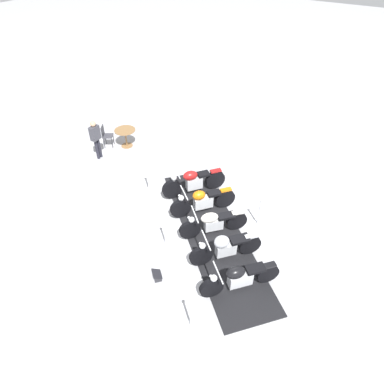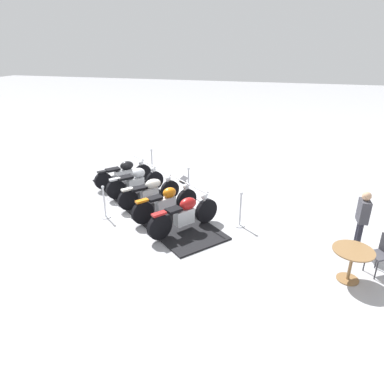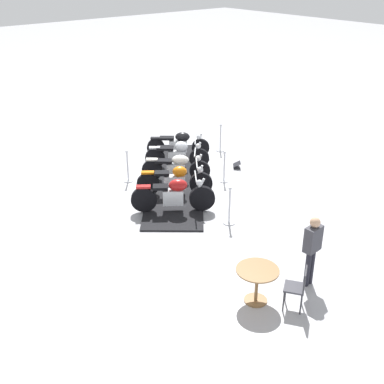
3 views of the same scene
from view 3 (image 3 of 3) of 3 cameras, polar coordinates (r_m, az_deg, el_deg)
name	(u,v)px [view 3 (image 3 of 3)]	position (r m, az deg, el deg)	size (l,w,h in m)	color
ground_plane	(176,181)	(15.53, -1.86, 1.28)	(80.00, 80.00, 0.00)	#B2B2B7
display_platform	(176,180)	(15.52, -1.86, 1.36)	(6.32, 1.66, 0.05)	black
motorcycle_maroon	(174,195)	(13.44, -2.09, -0.31)	(1.93, 1.51, 1.04)	black
motorcycle_copper	(176,180)	(14.38, -1.92, 1.39)	(1.84, 1.49, 1.00)	black
motorcycle_cream	(177,167)	(15.32, -1.77, 2.97)	(1.68, 1.53, 0.96)	black
motorcycle_chrome	(178,154)	(16.27, -1.65, 4.45)	(1.70, 1.48, 0.97)	black
motorcycle_black	(179,144)	(17.24, -1.52, 5.62)	(1.76, 1.53, 0.92)	black
stanchion_right_front	(229,211)	(12.98, 4.37, -2.26)	(0.31, 0.31, 1.06)	silver
stanchion_left_mid	(128,171)	(15.52, -7.47, 2.46)	(0.31, 0.31, 1.03)	silver
stanchion_right_mid	(224,171)	(15.40, 3.76, 2.45)	(0.29, 0.29, 1.01)	silver
stanchion_right_rear	(220,142)	(17.89, 3.32, 5.86)	(0.30, 0.30, 1.01)	silver
info_placard	(237,166)	(16.54, 5.23, 3.04)	(0.40, 0.41, 0.21)	#333338
cafe_table	(257,277)	(10.14, 7.58, -9.78)	(0.88, 0.88, 0.78)	olive
cafe_chair_near_table	(298,286)	(10.10, 12.24, -10.60)	(0.55, 0.55, 0.95)	#2D2D33
bystander_person	(312,245)	(10.61, 13.80, -6.04)	(0.41, 0.25, 1.65)	#23232D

